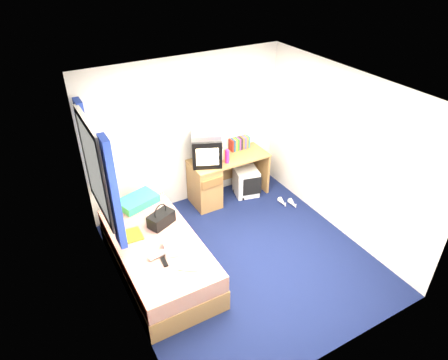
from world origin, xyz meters
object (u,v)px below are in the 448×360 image
bed (158,256)px  handbag (161,219)px  picture_frame (246,143)px  pink_water_bottle (227,157)px  desk (214,180)px  storage_cube (246,182)px  pillow (138,201)px  colour_swatch_fan (188,269)px  vcr (206,135)px  towel (177,246)px  crt_tv (207,150)px  water_bottle (157,255)px  white_heels (288,203)px  magazine (133,235)px  remote_control (164,262)px  aerosol_can (222,154)px

bed → handbag: handbag is taller
picture_frame → pink_water_bottle: 0.64m
desk → storage_cube: desk is taller
pillow → desk: desk is taller
pillow → pink_water_bottle: bearing=3.7°
storage_cube → pink_water_bottle: 0.74m
storage_cube → colour_swatch_fan: 2.51m
vcr → handbag: size_ratio=1.13×
pillow → pink_water_bottle: size_ratio=2.50×
pillow → towel: bearing=-84.8°
crt_tv → towel: (-1.13, -1.38, -0.38)m
picture_frame → colour_swatch_fan: size_ratio=0.64×
handbag → water_bottle: bearing=-140.5°
pink_water_bottle → storage_cube: bearing=7.4°
colour_swatch_fan → white_heels: (2.27, 1.03, -0.51)m
magazine → remote_control: remote_control is taller
desk → magazine: size_ratio=4.64×
magazine → water_bottle: (0.12, -0.53, 0.03)m
pink_water_bottle → remote_control: 2.17m
pillow → aerosol_can: 1.53m
white_heels → aerosol_can: bearing=139.7°
bed → aerosol_can: (1.55, 1.09, 0.58)m
storage_cube → vcr: bearing=-174.2°
colour_swatch_fan → remote_control: remote_control is taller
desk → handbag: handbag is taller
desk → crt_tv: (-0.12, -0.00, 0.57)m
pillow → white_heels: pillow is taller
picture_frame → pink_water_bottle: size_ratio=0.66×
magazine → pillow: bearing=65.3°
picture_frame → magazine: bearing=-176.0°
aerosol_can → pink_water_bottle: bearing=-77.6°
vcr → water_bottle: 2.09m
storage_cube → towel: towel is taller
towel → colour_swatch_fan: towel is taller
water_bottle → vcr: bearing=44.9°
vcr → handbag: 1.52m
vcr → colour_swatch_fan: vcr is taller
crt_tv → aerosol_can: 0.28m
white_heels → magazine: bearing=-177.3°
pillow → aerosol_can: aerosol_can is taller
bed → storage_cube: bed is taller
picture_frame → aerosol_can: 0.61m
pillow → water_bottle: bearing=-98.3°
aerosol_can → water_bottle: 2.17m
pillow → white_heels: bearing=-11.9°
aerosol_can → crt_tv: bearing=176.3°
remote_control → storage_cube: bearing=38.4°
remote_control → pillow: bearing=87.9°
aerosol_can → handbag: size_ratio=0.50×
towel → white_heels: (2.23, 0.64, -0.55)m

